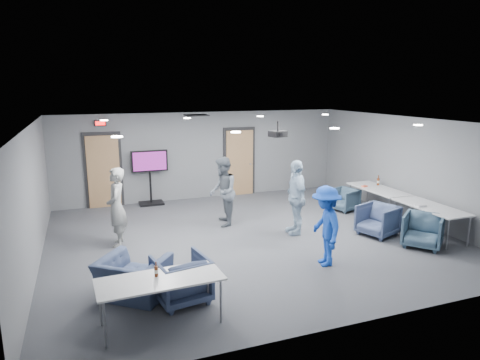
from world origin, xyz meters
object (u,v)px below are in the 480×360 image
object	(u,v)px
chair_right_c	(423,231)
chair_front_b	(133,278)
table_front_left	(160,281)
chair_right_b	(378,220)
bottle_front	(156,271)
person_c	(296,197)
person_d	(326,226)
tv_stand	(150,174)
table_right_b	(431,208)
projector	(278,134)
chair_right_a	(344,199)
bottle_right	(378,182)
person_b	(223,192)
chair_front_a	(181,279)
person_a	(117,207)
table_right_a	(378,190)

from	to	relation	value
chair_right_c	chair_front_b	xyz separation A→B (m)	(-6.24, -0.15, -0.02)
table_front_left	chair_right_b	bearing A→B (deg)	18.39
chair_right_c	bottle_front	bearing A→B (deg)	-119.04
person_c	person_d	world-z (taller)	person_c
tv_stand	bottle_front	bearing A→B (deg)	-98.08
table_right_b	bottle_front	size ratio (longest dim) A/B	8.02
bottle_front	projector	world-z (taller)	projector
chair_right_a	bottle_right	world-z (taller)	bottle_right
chair_right_a	bottle_right	xyz separation A→B (m)	(0.90, -0.31, 0.52)
person_b	bottle_front	bearing A→B (deg)	-15.24
person_d	projector	size ratio (longest dim) A/B	3.92
chair_front_a	bottle_right	xyz separation A→B (m)	(6.42, 3.27, 0.45)
person_b	chair_front_b	size ratio (longest dim) A/B	1.65
table_right_b	chair_right_c	bearing A→B (deg)	127.07
person_a	projector	distance (m)	3.97
chair_right_b	chair_front_a	distance (m)	5.30
person_a	table_right_b	world-z (taller)	person_a
person_d	projector	xyz separation A→B (m)	(-0.11, 2.01, 1.61)
person_a	projector	world-z (taller)	projector
person_b	chair_right_a	distance (m)	3.69
person_d	tv_stand	distance (m)	6.21
person_b	chair_right_a	xyz separation A→B (m)	(3.65, 0.07, -0.56)
chair_right_c	chair_front_b	bearing A→B (deg)	-127.66
chair_front_a	table_right_a	bearing A→B (deg)	-163.96
chair_right_a	chair_right_c	xyz separation A→B (m)	(0.00, -3.03, 0.05)
person_b	chair_right_b	distance (m)	3.81
person_b	chair_right_b	xyz separation A→B (m)	(3.20, -2.00, -0.51)
chair_front_b	person_b	bearing A→B (deg)	-91.50
bottle_front	table_right_a	bearing A→B (deg)	27.44
bottle_right	chair_right_b	bearing A→B (deg)	-127.54
projector	table_right_b	bearing A→B (deg)	-36.38
table_right_b	person_d	bearing A→B (deg)	100.21
projector	chair_right_a	bearing A→B (deg)	9.87
table_right_a	tv_stand	size ratio (longest dim) A/B	1.15
table_right_a	person_a	bearing A→B (deg)	89.53
table_right_a	projector	distance (m)	3.75
table_front_left	projector	distance (m)	4.84
chair_front_b	chair_right_c	bearing A→B (deg)	-140.37
person_c	projector	bearing A→B (deg)	-99.88
person_a	person_b	bearing A→B (deg)	109.52
bottle_front	person_a	bearing A→B (deg)	94.48
chair_right_c	projector	size ratio (longest dim) A/B	2.00
chair_right_a	chair_right_b	world-z (taller)	chair_right_b
chair_right_b	table_front_left	xyz separation A→B (m)	(-5.51, -2.12, 0.32)
chair_right_b	tv_stand	bearing A→B (deg)	-154.25
person_b	bottle_front	size ratio (longest dim) A/B	7.64
bottle_right	bottle_front	bearing A→B (deg)	-151.26
person_b	person_c	xyz separation A→B (m)	(1.44, -1.19, 0.02)
chair_front_b	bottle_right	world-z (taller)	bottle_right
chair_right_a	chair_right_b	bearing A→B (deg)	-29.33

